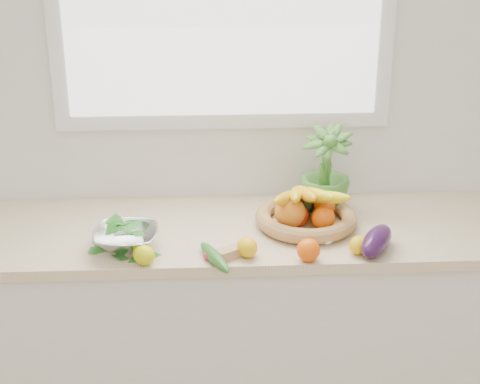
{
  "coord_description": "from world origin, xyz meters",
  "views": [
    {
      "loc": [
        -0.08,
        -0.53,
        2.08
      ],
      "look_at": [
        0.05,
        1.93,
        1.05
      ],
      "focal_mm": 55.0,
      "sensor_mm": 36.0,
      "label": 1
    }
  ],
  "objects_px": {
    "cucumber": "(215,257)",
    "colander_with_spinach": "(126,234)",
    "potted_herb": "(326,170)",
    "fruit_basket": "(305,213)",
    "eggplant": "(377,241)",
    "apple": "(297,216)"
  },
  "relations": [
    {
      "from": "cucumber",
      "to": "colander_with_spinach",
      "type": "bearing_deg",
      "value": 159.15
    },
    {
      "from": "eggplant",
      "to": "cucumber",
      "type": "distance_m",
      "value": 0.57
    },
    {
      "from": "cucumber",
      "to": "potted_herb",
      "type": "relative_size",
      "value": 0.67
    },
    {
      "from": "fruit_basket",
      "to": "colander_with_spinach",
      "type": "bearing_deg",
      "value": -166.18
    },
    {
      "from": "apple",
      "to": "fruit_basket",
      "type": "height_order",
      "value": "fruit_basket"
    },
    {
      "from": "colander_with_spinach",
      "to": "fruit_basket",
      "type": "bearing_deg",
      "value": 13.82
    },
    {
      "from": "cucumber",
      "to": "fruit_basket",
      "type": "height_order",
      "value": "fruit_basket"
    },
    {
      "from": "eggplant",
      "to": "colander_with_spinach",
      "type": "relative_size",
      "value": 0.93
    },
    {
      "from": "eggplant",
      "to": "colander_with_spinach",
      "type": "bearing_deg",
      "value": 175.57
    },
    {
      "from": "apple",
      "to": "cucumber",
      "type": "xyz_separation_m",
      "value": [
        -0.31,
        -0.27,
        -0.02
      ]
    },
    {
      "from": "cucumber",
      "to": "colander_with_spinach",
      "type": "height_order",
      "value": "colander_with_spinach"
    },
    {
      "from": "potted_herb",
      "to": "fruit_basket",
      "type": "bearing_deg",
      "value": -126.0
    },
    {
      "from": "fruit_basket",
      "to": "potted_herb",
      "type": "bearing_deg",
      "value": 54.0
    },
    {
      "from": "eggplant",
      "to": "colander_with_spinach",
      "type": "xyz_separation_m",
      "value": [
        -0.87,
        0.07,
        0.02
      ]
    },
    {
      "from": "eggplant",
      "to": "potted_herb",
      "type": "relative_size",
      "value": 0.64
    },
    {
      "from": "eggplant",
      "to": "apple",
      "type": "bearing_deg",
      "value": 138.32
    },
    {
      "from": "eggplant",
      "to": "fruit_basket",
      "type": "height_order",
      "value": "fruit_basket"
    },
    {
      "from": "apple",
      "to": "colander_with_spinach",
      "type": "relative_size",
      "value": 0.36
    },
    {
      "from": "potted_herb",
      "to": "fruit_basket",
      "type": "height_order",
      "value": "potted_herb"
    },
    {
      "from": "cucumber",
      "to": "eggplant",
      "type": "bearing_deg",
      "value": 5.02
    },
    {
      "from": "cucumber",
      "to": "apple",
      "type": "bearing_deg",
      "value": 40.82
    },
    {
      "from": "fruit_basket",
      "to": "colander_with_spinach",
      "type": "relative_size",
      "value": 1.84
    }
  ]
}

